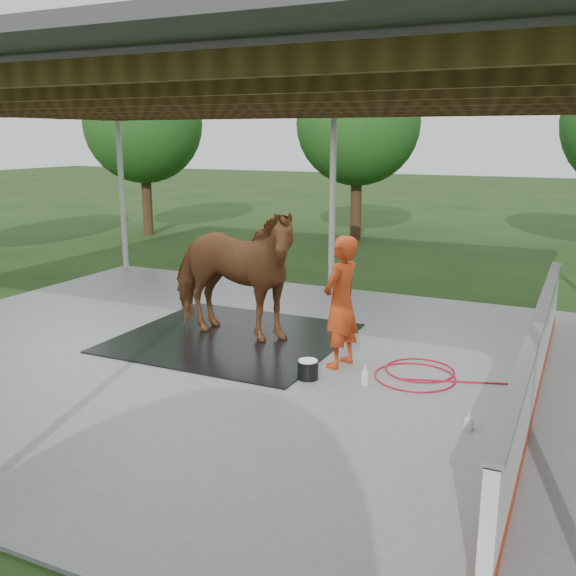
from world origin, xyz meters
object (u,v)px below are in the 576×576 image
at_px(horse, 231,273).
at_px(handler, 341,302).
at_px(dasher_board, 535,364).
at_px(wash_bucket, 308,369).

relative_size(horse, handler, 1.34).
bearing_deg(dasher_board, wash_bucket, -172.14).
xyz_separation_m(dasher_board, wash_bucket, (-2.94, -0.41, -0.40)).
relative_size(horse, wash_bucket, 8.89).
bearing_deg(handler, dasher_board, 96.48).
height_order(dasher_board, horse, horse).
distance_m(horse, wash_bucket, 2.44).
bearing_deg(dasher_board, horse, 171.22).
height_order(handler, wash_bucket, handler).
bearing_deg(horse, wash_bucket, -118.26).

